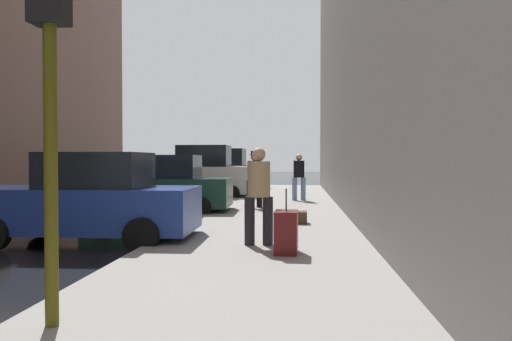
% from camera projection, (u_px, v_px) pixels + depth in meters
% --- Properties ---
extents(sidewalk, '(4.00, 40.00, 0.15)m').
position_uv_depth(sidewalk, '(262.00, 240.00, 9.73)').
color(sidewalk, gray).
rests_on(sidewalk, ground_plane).
extents(parked_blue_sedan, '(4.23, 2.11, 1.79)m').
position_uv_depth(parked_blue_sedan, '(89.00, 201.00, 9.71)').
color(parked_blue_sedan, navy).
rests_on(parked_blue_sedan, ground_plane).
extents(parked_dark_green_sedan, '(4.25, 2.15, 1.79)m').
position_uv_depth(parked_dark_green_sedan, '(161.00, 187.00, 14.79)').
color(parked_dark_green_sedan, '#193828').
rests_on(parked_dark_green_sedan, ground_plane).
extents(parked_white_van, '(4.61, 2.08, 2.25)m').
position_uv_depth(parked_white_van, '(201.00, 175.00, 20.78)').
color(parked_white_van, silver).
rests_on(parked_white_van, ground_plane).
extents(parked_bronze_suv, '(4.66, 2.19, 2.25)m').
position_uv_depth(parked_bronze_suv, '(222.00, 171.00, 26.69)').
color(parked_bronze_suv, brown).
rests_on(parked_bronze_suv, ground_plane).
extents(fire_hydrant, '(0.42, 0.22, 0.70)m').
position_uv_depth(fire_hydrant, '(224.00, 198.00, 15.14)').
color(fire_hydrant, red).
rests_on(fire_hydrant, sidewalk).
extents(traffic_light, '(0.32, 0.32, 3.60)m').
position_uv_depth(traffic_light, '(50.00, 35.00, 4.44)').
color(traffic_light, '#514C0F').
rests_on(traffic_light, sidewalk).
extents(pedestrian_in_tan_coat, '(0.51, 0.41, 1.71)m').
position_uv_depth(pedestrian_in_tan_coat, '(259.00, 191.00, 8.71)').
color(pedestrian_in_tan_coat, black).
rests_on(pedestrian_in_tan_coat, sidewalk).
extents(pedestrian_in_jeans, '(0.51, 0.42, 1.71)m').
position_uv_depth(pedestrian_in_jeans, '(299.00, 175.00, 18.38)').
color(pedestrian_in_jeans, '#728CB2').
rests_on(pedestrian_in_jeans, sidewalk).
extents(pedestrian_with_fedora, '(0.52, 0.47, 1.78)m').
position_uv_depth(pedestrian_with_fedora, '(254.00, 176.00, 15.66)').
color(pedestrian_with_fedora, black).
rests_on(pedestrian_with_fedora, sidewalk).
extents(rolling_suitcase, '(0.38, 0.57, 1.04)m').
position_uv_depth(rolling_suitcase, '(286.00, 232.00, 7.96)').
color(rolling_suitcase, '#591414').
rests_on(rolling_suitcase, sidewalk).
extents(duffel_bag, '(0.32, 0.44, 0.28)m').
position_uv_depth(duffel_bag, '(300.00, 217.00, 11.75)').
color(duffel_bag, '#472D19').
rests_on(duffel_bag, sidewalk).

